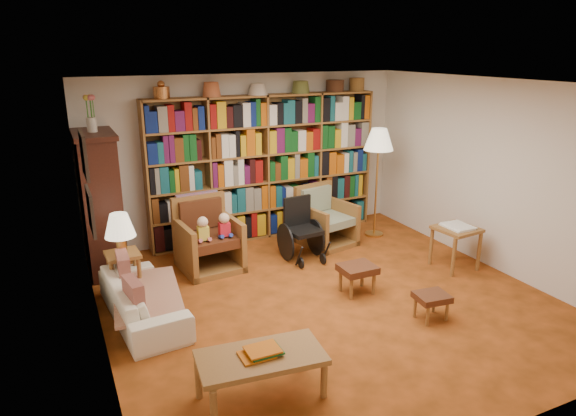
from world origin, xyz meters
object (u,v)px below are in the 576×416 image
armchair_leather (207,238)px  footstool_b (432,299)px  side_table_lamp (124,265)px  coffee_table (261,360)px  footstool_a (357,271)px  sofa (143,299)px  armchair_sage (324,221)px  floor_lamp (379,144)px  side_table_papers (456,234)px  wheelchair (301,231)px

armchair_leather → footstool_b: 3.04m
side_table_lamp → coffee_table: (0.77, -2.39, -0.05)m
coffee_table → footstool_a: bearing=36.4°
sofa → side_table_lamp: size_ratio=2.80×
side_table_lamp → armchair_leather: size_ratio=0.59×
armchair_leather → armchair_sage: bearing=3.4°
sofa → footstool_a: (2.46, -0.47, 0.06)m
footstool_a → footstool_b: footstool_a is taller
armchair_leather → floor_lamp: 2.95m
floor_lamp → footstool_b: size_ratio=4.44×
side_table_lamp → floor_lamp: (3.91, 0.54, 1.05)m
floor_lamp → coffee_table: (-3.14, -2.93, -1.10)m
armchair_sage → floor_lamp: (0.88, -0.07, 1.13)m
side_table_lamp → armchair_sage: size_ratio=0.65×
armchair_sage → side_table_papers: bearing=-54.4°
sofa → armchair_sage: armchair_sage is taller
footstool_b → coffee_table: bearing=-168.6°
sofa → side_table_lamp: side_table_lamp is taller
sofa → armchair_leather: 1.53m
footstool_b → floor_lamp: bearing=69.1°
footstool_a → footstool_b: 0.97m
sofa → wheelchair: wheelchair is taller
footstool_b → coffee_table: 2.24m
armchair_leather → floor_lamp: (2.75, 0.04, 1.07)m
sofa → floor_lamp: size_ratio=0.94×
armchair_sage → footstool_a: 1.74m
floor_lamp → coffee_table: bearing=-137.0°
sofa → coffee_table: same height
armchair_leather → coffee_table: 2.91m
wheelchair → footstool_b: 2.23m
floor_lamp → side_table_lamp: bearing=-172.1°
sofa → side_table_papers: (4.06, -0.39, 0.25)m
sofa → coffee_table: bearing=-164.6°
armchair_sage → wheelchair: size_ratio=1.01×
side_table_papers → footstool_b: side_table_papers is taller
armchair_leather → coffee_table: armchair_leather is taller
sofa → coffee_table: size_ratio=1.44×
sofa → wheelchair: (2.34, 0.81, 0.16)m
footstool_a → coffee_table: (-1.80, -1.32, 0.07)m
side_table_papers → footstool_b: bearing=-141.2°
armchair_leather → coffee_table: size_ratio=0.87×
side_table_lamp → footstool_b: bearing=-33.4°
sofa → floor_lamp: floor_lamp is taller
side_table_lamp → sofa: bearing=-80.4°
sofa → coffee_table: (0.67, -1.80, 0.13)m
floor_lamp → side_table_papers: (0.26, -1.52, -0.99)m
side_table_lamp → side_table_papers: (4.16, -0.98, 0.07)m
wheelchair → coffee_table: size_ratio=0.79×
wheelchair → floor_lamp: size_ratio=0.51×
side_table_papers → coffee_table: size_ratio=0.54×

